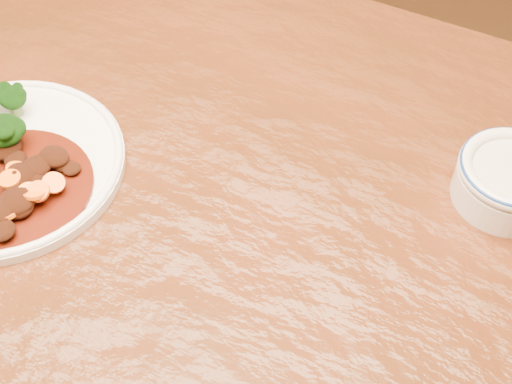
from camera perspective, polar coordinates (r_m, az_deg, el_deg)
The scene contains 4 objects.
dining_table at distance 0.87m, azimuth -6.60°, elevation -3.54°, with size 1.58×1.05×0.75m.
dinner_plate at distance 0.87m, azimuth -19.51°, elevation 2.15°, with size 0.28×0.28×0.02m.
mince_stew at distance 0.83m, azimuth -19.27°, elevation 0.68°, with size 0.18×0.18×0.03m.
dip_bowl at distance 0.82m, azimuth 19.66°, elevation 1.01°, with size 0.12×0.12×0.05m.
Camera 1 is at (0.37, -0.37, 1.37)m, focal length 50.00 mm.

